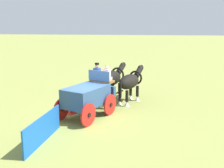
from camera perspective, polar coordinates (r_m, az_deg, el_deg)
ground_plane at (r=13.99m, az=-5.41°, el=-7.01°), size 220.00×220.00×0.00m
show_wagon at (r=13.80m, az=-5.05°, el=-2.45°), size 5.25×2.93×2.62m
draft_horse_near at (r=16.82m, az=-0.06°, el=1.11°), size 2.86×1.67×2.20m
draft_horse_off at (r=16.22m, az=3.89°, el=0.41°), size 2.88×1.65×2.12m
sponsor_banner at (r=11.29m, az=-14.45°, el=-9.29°), size 3.20×0.23×1.10m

